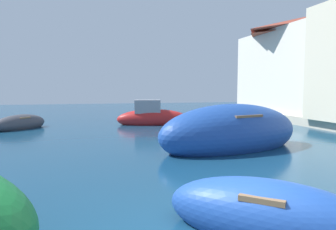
{
  "coord_description": "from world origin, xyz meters",
  "views": [
    {
      "loc": [
        -1.79,
        -3.77,
        2.19
      ],
      "look_at": [
        2.2,
        11.73,
        0.79
      ],
      "focal_mm": 33.71,
      "sensor_mm": 36.0,
      "label": 1
    }
  ],
  "objects_px": {
    "moored_boat_10": "(267,215)",
    "waterfront_building_far": "(303,64)",
    "moored_boat_0": "(232,133)",
    "moored_boat_9": "(268,122)",
    "moored_boat_4": "(152,117)",
    "moored_boat_7": "(20,124)",
    "waterfront_building_annex": "(297,66)"
  },
  "relations": [
    {
      "from": "waterfront_building_annex",
      "to": "moored_boat_7",
      "type": "bearing_deg",
      "value": -174.02
    },
    {
      "from": "moored_boat_4",
      "to": "moored_boat_9",
      "type": "relative_size",
      "value": 1.27
    },
    {
      "from": "moored_boat_9",
      "to": "moored_boat_10",
      "type": "bearing_deg",
      "value": -12.35
    },
    {
      "from": "moored_boat_4",
      "to": "waterfront_building_far",
      "type": "xyz_separation_m",
      "value": [
        11.06,
        1.12,
        3.42
      ]
    },
    {
      "from": "moored_boat_7",
      "to": "waterfront_building_annex",
      "type": "bearing_deg",
      "value": 136.79
    },
    {
      "from": "moored_boat_7",
      "to": "moored_boat_10",
      "type": "bearing_deg",
      "value": 64.03
    },
    {
      "from": "waterfront_building_annex",
      "to": "waterfront_building_far",
      "type": "relative_size",
      "value": 0.87
    },
    {
      "from": "moored_boat_7",
      "to": "waterfront_building_annex",
      "type": "distance_m",
      "value": 18.66
    },
    {
      "from": "moored_boat_10",
      "to": "waterfront_building_far",
      "type": "distance_m",
      "value": 19.92
    },
    {
      "from": "waterfront_building_far",
      "to": "moored_boat_0",
      "type": "bearing_deg",
      "value": -137.2
    },
    {
      "from": "moored_boat_9",
      "to": "moored_boat_10",
      "type": "xyz_separation_m",
      "value": [
        -7.03,
        -11.17,
        -0.02
      ]
    },
    {
      "from": "moored_boat_0",
      "to": "moored_boat_4",
      "type": "relative_size",
      "value": 1.42
    },
    {
      "from": "moored_boat_4",
      "to": "moored_boat_10",
      "type": "bearing_deg",
      "value": -86.03
    },
    {
      "from": "moored_boat_4",
      "to": "moored_boat_7",
      "type": "distance_m",
      "value": 7.18
    },
    {
      "from": "moored_boat_4",
      "to": "moored_boat_10",
      "type": "xyz_separation_m",
      "value": [
        -1.18,
        -14.19,
        -0.13
      ]
    },
    {
      "from": "moored_boat_9",
      "to": "moored_boat_10",
      "type": "height_order",
      "value": "moored_boat_9"
    },
    {
      "from": "moored_boat_4",
      "to": "waterfront_building_annex",
      "type": "height_order",
      "value": "waterfront_building_annex"
    },
    {
      "from": "moored_boat_0",
      "to": "moored_boat_7",
      "type": "xyz_separation_m",
      "value": [
        -8.45,
        7.74,
        -0.3
      ]
    },
    {
      "from": "moored_boat_0",
      "to": "moored_boat_9",
      "type": "distance_m",
      "value": 6.73
    },
    {
      "from": "waterfront_building_annex",
      "to": "moored_boat_4",
      "type": "bearing_deg",
      "value": -171.21
    },
    {
      "from": "moored_boat_4",
      "to": "moored_boat_9",
      "type": "xyz_separation_m",
      "value": [
        5.85,
        -3.02,
        -0.11
      ]
    },
    {
      "from": "moored_boat_0",
      "to": "waterfront_building_annex",
      "type": "xyz_separation_m",
      "value": [
        9.78,
        9.65,
        3.14
      ]
    },
    {
      "from": "moored_boat_4",
      "to": "moored_boat_10",
      "type": "distance_m",
      "value": 14.24
    },
    {
      "from": "moored_boat_7",
      "to": "waterfront_building_far",
      "type": "relative_size",
      "value": 0.32
    },
    {
      "from": "moored_boat_10",
      "to": "waterfront_building_far",
      "type": "bearing_deg",
      "value": 93.49
    },
    {
      "from": "moored_boat_10",
      "to": "waterfront_building_far",
      "type": "xyz_separation_m",
      "value": [
        12.24,
        15.31,
        3.55
      ]
    },
    {
      "from": "moored_boat_9",
      "to": "waterfront_building_annex",
      "type": "height_order",
      "value": "waterfront_building_annex"
    },
    {
      "from": "waterfront_building_far",
      "to": "moored_boat_9",
      "type": "bearing_deg",
      "value": -141.49
    },
    {
      "from": "moored_boat_0",
      "to": "moored_boat_4",
      "type": "bearing_deg",
      "value": 84.55
    },
    {
      "from": "moored_boat_9",
      "to": "waterfront_building_far",
      "type": "bearing_deg",
      "value": 148.35
    },
    {
      "from": "moored_boat_9",
      "to": "waterfront_building_far",
      "type": "relative_size",
      "value": 0.37
    },
    {
      "from": "moored_boat_9",
      "to": "moored_boat_10",
      "type": "distance_m",
      "value": 13.2
    }
  ]
}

